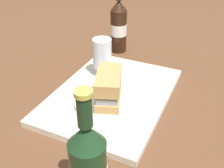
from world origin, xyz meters
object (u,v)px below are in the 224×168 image
object	(u,v)px
plate	(109,102)
beer_bottle	(119,26)
sandwich	(109,86)
beer_glass	(102,56)

from	to	relation	value
plate	beer_bottle	world-z (taller)	beer_bottle
plate	beer_bottle	distance (m)	0.40
plate	sandwich	world-z (taller)	sandwich
plate	beer_glass	world-z (taller)	beer_glass
plate	sandwich	distance (m)	0.05
sandwich	beer_bottle	bearing A→B (deg)	-0.68
plate	sandwich	xyz separation A→B (m)	(0.00, 0.00, 0.05)
beer_bottle	sandwich	bearing A→B (deg)	-160.23
sandwich	plate	bearing A→B (deg)	180.00
beer_glass	beer_bottle	world-z (taller)	beer_bottle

